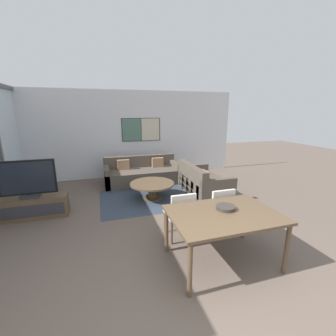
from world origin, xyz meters
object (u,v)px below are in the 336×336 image
at_px(sofa_main, 142,174).
at_px(fruit_bowl, 226,207).
at_px(tv_console, 32,208).
at_px(coffee_table, 152,187).
at_px(dining_chair_left, 181,212).
at_px(sofa_side, 202,183).
at_px(television, 28,179).
at_px(dining_chair_centre, 219,207).
at_px(dining_table, 224,218).

xyz_separation_m(sofa_main, fruit_bowl, (0.50, -3.97, 0.53)).
height_order(tv_console, coffee_table, tv_console).
bearing_deg(tv_console, dining_chair_left, -31.72).
distance_m(sofa_main, sofa_side, 1.95).
bearing_deg(dining_chair_left, coffee_table, 91.32).
bearing_deg(tv_console, sofa_main, 32.79).
xyz_separation_m(television, coffee_table, (2.61, 0.29, -0.52)).
xyz_separation_m(television, fruit_bowl, (3.11, -2.29, -0.03)).
relative_size(tv_console, dining_chair_centre, 1.61).
bearing_deg(sofa_main, fruit_bowl, -82.87).
bearing_deg(sofa_main, sofa_side, -45.62).
height_order(television, sofa_main, television).
height_order(tv_console, television, television).
distance_m(coffee_table, dining_chair_left, 1.94).
bearing_deg(sofa_side, dining_table, 160.45).
relative_size(television, coffee_table, 0.96).
bearing_deg(sofa_main, dining_chair_left, -89.23).
xyz_separation_m(sofa_side, dining_chair_centre, (-0.59, -1.94, 0.23)).
xyz_separation_m(sofa_main, coffee_table, (0.00, -1.40, 0.05)).
relative_size(sofa_side, dining_chair_centre, 1.91).
relative_size(sofa_side, dining_table, 1.08).
distance_m(dining_table, dining_chair_left, 0.86).
relative_size(sofa_main, sofa_side, 1.36).
height_order(television, fruit_bowl, television).
height_order(tv_console, fruit_bowl, fruit_bowl).
distance_m(coffee_table, dining_table, 2.74).
xyz_separation_m(dining_chair_left, fruit_bowl, (0.45, -0.65, 0.30)).
height_order(coffee_table, fruit_bowl, fruit_bowl).
xyz_separation_m(sofa_side, coffee_table, (-1.36, -0.01, 0.05)).
distance_m(dining_chair_centre, fruit_bowl, 0.76).
bearing_deg(sofa_main, tv_console, -147.21).
bearing_deg(dining_chair_left, sofa_main, 90.77).
bearing_deg(television, tv_console, -90.00).
xyz_separation_m(sofa_main, sofa_side, (1.36, -1.39, -0.00)).
distance_m(sofa_main, coffee_table, 1.40).
relative_size(tv_console, fruit_bowl, 4.98).
relative_size(sofa_main, coffee_table, 2.03).
relative_size(dining_chair_left, fruit_bowl, 3.09).
relative_size(tv_console, coffee_table, 1.25).
bearing_deg(television, dining_chair_centre, -26.05).
relative_size(dining_chair_centre, fruit_bowl, 3.09).
bearing_deg(dining_table, fruit_bowl, 49.80).
xyz_separation_m(tv_console, dining_chair_left, (2.66, -1.64, 0.28)).
distance_m(television, dining_chair_centre, 3.78).
bearing_deg(television, dining_table, -38.43).
xyz_separation_m(tv_console, television, (0.00, 0.00, 0.61)).
distance_m(sofa_main, dining_chair_left, 3.33).
bearing_deg(dining_chair_left, tv_console, 148.28).
xyz_separation_m(tv_console, sofa_side, (3.97, 0.29, 0.04)).
distance_m(television, dining_chair_left, 3.14).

